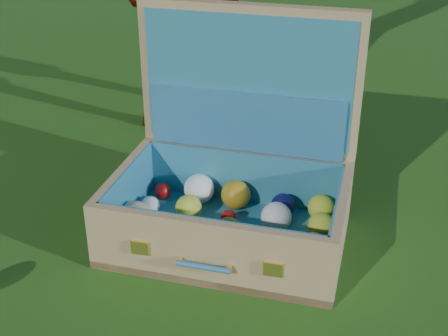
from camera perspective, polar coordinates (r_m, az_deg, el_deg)
ground at (r=1.68m, az=-5.90°, el=-7.87°), size 60.00×60.00×0.00m
suitcase at (r=1.69m, az=0.97°, el=-0.72°), size 0.74×0.65×0.60m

